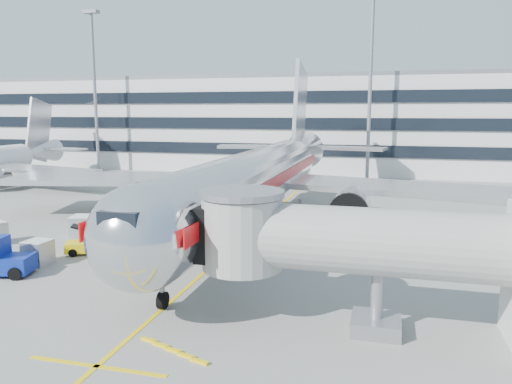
% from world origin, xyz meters
% --- Properties ---
extents(ground, '(180.00, 180.00, 0.00)m').
position_xyz_m(ground, '(0.00, 0.00, 0.00)').
color(ground, gray).
rests_on(ground, ground).
extents(lead_in_line, '(0.25, 70.00, 0.01)m').
position_xyz_m(lead_in_line, '(0.00, 10.00, 0.01)').
color(lead_in_line, yellow).
rests_on(lead_in_line, ground).
extents(stop_bar, '(6.00, 0.25, 0.01)m').
position_xyz_m(stop_bar, '(0.00, -14.00, 0.01)').
color(stop_bar, yellow).
rests_on(stop_bar, ground).
extents(main_jet, '(50.95, 48.70, 16.06)m').
position_xyz_m(main_jet, '(0.00, 11.72, 4.23)').
color(main_jet, silver).
rests_on(main_jet, ground).
extents(jet_bridge, '(17.80, 4.50, 7.00)m').
position_xyz_m(jet_bridge, '(12.18, -8.00, 3.87)').
color(jet_bridge, silver).
rests_on(jet_bridge, ground).
extents(terminal, '(150.00, 24.25, 15.60)m').
position_xyz_m(terminal, '(0.00, 57.95, 7.80)').
color(terminal, silver).
rests_on(terminal, ground).
extents(light_mast_west, '(2.40, 1.20, 25.45)m').
position_xyz_m(light_mast_west, '(-35.00, 42.00, 14.88)').
color(light_mast_west, gray).
rests_on(light_mast_west, ground).
extents(light_mast_centre, '(2.40, 1.20, 25.45)m').
position_xyz_m(light_mast_centre, '(8.00, 42.00, 14.88)').
color(light_mast_centre, gray).
rests_on(light_mast_centre, ground).
extents(belt_loader, '(4.43, 3.14, 2.10)m').
position_xyz_m(belt_loader, '(-8.84, 0.06, 0.60)').
color(belt_loader, yellow).
rests_on(belt_loader, ground).
extents(baggage_tug, '(3.48, 2.61, 2.37)m').
position_xyz_m(baggage_tug, '(-11.71, -5.69, 1.03)').
color(baggage_tug, navy).
rests_on(baggage_tug, ground).
extents(cargo_container_right, '(2.08, 2.08, 1.83)m').
position_xyz_m(cargo_container_right, '(-12.12, 3.40, 0.92)').
color(cargo_container_right, '#AEB0B5').
rests_on(cargo_container_right, ground).
extents(cargo_container_front, '(1.58, 1.58, 1.60)m').
position_xyz_m(cargo_container_front, '(-11.06, -3.27, 0.81)').
color(cargo_container_front, '#AEB0B5').
rests_on(cargo_container_front, ground).
extents(ramp_worker, '(0.75, 0.74, 1.74)m').
position_xyz_m(ramp_worker, '(-4.56, -2.03, 0.87)').
color(ramp_worker, '#99DA16').
rests_on(ramp_worker, ground).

